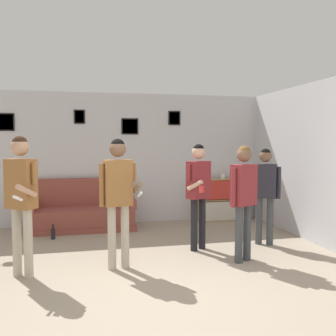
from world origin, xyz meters
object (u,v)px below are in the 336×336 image
(couch, at_px, (84,213))
(person_watcher_holding_cup, at_px, (199,185))
(bottle_on_floor, at_px, (53,233))
(drinking_cup, at_px, (223,176))
(person_player_foreground_center, at_px, (118,189))
(person_spectator_far_right, at_px, (265,186))
(person_player_foreground_left, at_px, (21,190))
(bookshelf, at_px, (223,199))
(person_spectator_near_bookshelf, at_px, (244,191))

(couch, height_order, person_watcher_holding_cup, person_watcher_holding_cup)
(bottle_on_floor, relative_size, drinking_cup, 2.51)
(person_player_foreground_center, relative_size, drinking_cup, 16.49)
(person_watcher_holding_cup, height_order, person_spectator_far_right, person_watcher_holding_cup)
(person_player_foreground_left, relative_size, bottle_on_floor, 6.68)
(bookshelf, height_order, drinking_cup, drinking_cup)
(bottle_on_floor, bearing_deg, drinking_cup, 13.98)
(couch, xyz_separation_m, person_watcher_holding_cup, (1.77, -1.83, 0.72))
(person_spectator_far_right, height_order, drinking_cup, person_spectator_far_right)
(couch, relative_size, bookshelf, 1.83)
(person_player_foreground_left, distance_m, person_spectator_near_bookshelf, 2.96)
(person_player_foreground_center, relative_size, person_spectator_far_right, 1.10)
(person_player_foreground_center, xyz_separation_m, person_watcher_holding_cup, (1.31, 0.62, -0.06))
(bookshelf, height_order, person_player_foreground_left, person_player_foreground_left)
(person_player_foreground_center, xyz_separation_m, drinking_cup, (2.48, 2.64, -0.12))
(person_player_foreground_left, height_order, person_spectator_near_bookshelf, person_player_foreground_left)
(person_spectator_near_bookshelf, bearing_deg, person_spectator_far_right, 46.54)
(bookshelf, xyz_separation_m, person_spectator_near_bookshelf, (-0.73, -2.72, 0.56))
(couch, relative_size, person_spectator_far_right, 1.24)
(person_player_foreground_center, bearing_deg, person_spectator_near_bookshelf, -2.53)
(person_spectator_far_right, xyz_separation_m, bottle_on_floor, (-3.45, 1.11, -0.87))
(person_watcher_holding_cup, height_order, person_spectator_near_bookshelf, person_watcher_holding_cup)
(person_spectator_near_bookshelf, height_order, person_spectator_far_right, person_spectator_near_bookshelf)
(person_player_foreground_center, height_order, bottle_on_floor, person_player_foreground_center)
(person_spectator_far_right, relative_size, drinking_cup, 15.05)
(person_watcher_holding_cup, height_order, drinking_cup, person_watcher_holding_cup)
(couch, distance_m, bottle_on_floor, 0.88)
(person_watcher_holding_cup, bearing_deg, person_spectator_near_bookshelf, -57.43)
(person_spectator_far_right, bearing_deg, bookshelf, 89.50)
(bookshelf, xyz_separation_m, person_player_foreground_left, (-3.69, -2.69, 0.65))
(bookshelf, distance_m, person_spectator_far_right, 2.04)
(bookshelf, bearing_deg, drinking_cup, 51.44)
(couch, xyz_separation_m, person_player_foreground_center, (0.46, -2.45, 0.77))
(bookshelf, height_order, person_spectator_near_bookshelf, person_spectator_near_bookshelf)
(couch, height_order, bookshelf, couch)
(person_spectator_near_bookshelf, height_order, bottle_on_floor, person_spectator_near_bookshelf)
(person_player_foreground_center, height_order, person_watcher_holding_cup, person_player_foreground_center)
(person_player_foreground_left, bearing_deg, couch, 73.45)
(couch, relative_size, drinking_cup, 18.63)
(couch, xyz_separation_m, bottle_on_floor, (-0.52, -0.68, -0.21))
(person_spectator_near_bookshelf, distance_m, bottle_on_floor, 3.43)
(person_player_foreground_left, xyz_separation_m, person_spectator_near_bookshelf, (2.96, -0.03, -0.09))
(person_player_foreground_left, xyz_separation_m, drinking_cup, (3.69, 2.69, -0.14))
(person_spectator_near_bookshelf, bearing_deg, couch, 131.21)
(person_player_foreground_center, distance_m, bottle_on_floor, 2.26)
(couch, height_order, person_player_foreground_left, person_player_foreground_left)
(person_watcher_holding_cup, bearing_deg, bookshelf, 59.79)
(person_spectator_near_bookshelf, height_order, drinking_cup, person_spectator_near_bookshelf)
(couch, height_order, person_spectator_far_right, person_spectator_far_right)
(person_player_foreground_left, distance_m, person_player_foreground_center, 1.21)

